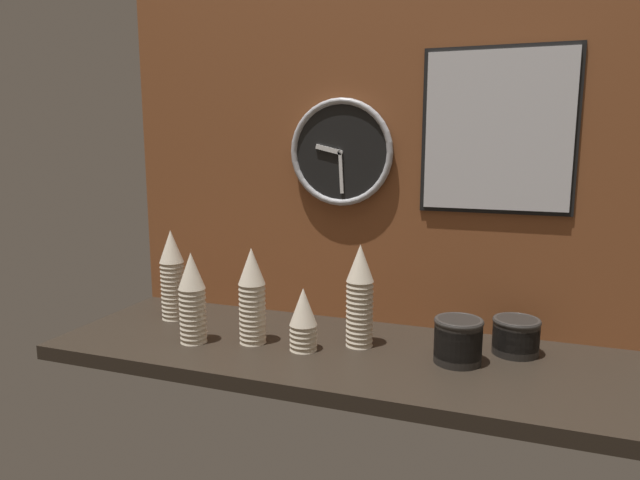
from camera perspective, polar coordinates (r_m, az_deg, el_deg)
name	(u,v)px	position (r cm, az deg, el deg)	size (l,w,h in cm)	color
ground_plane	(339,354)	(161.91, 1.91, -11.30)	(160.00, 56.00, 4.00)	black
wall_tiled_back	(367,154)	(176.17, 4.72, 8.59)	(160.00, 3.00, 105.00)	brown
cup_stack_left	(192,298)	(164.95, -12.66, -5.65)	(7.62, 7.62, 25.94)	beige
cup_stack_far_left	(172,275)	(187.47, -14.56, -3.38)	(7.62, 7.62, 28.78)	beige
cup_stack_center_right	(360,296)	(158.26, 4.00, -5.56)	(7.62, 7.62, 28.78)	beige
cup_stack_center_left	(252,296)	(161.51, -6.81, -5.55)	(7.62, 7.62, 27.36)	beige
cup_stack_center	(303,319)	(156.42, -1.68, -7.90)	(7.62, 7.62, 17.44)	beige
bowl_stack_right	(458,340)	(152.53, 13.63, -9.68)	(12.60, 12.60, 11.75)	black
bowl_stack_far_right	(516,335)	(163.44, 19.01, -8.96)	(12.60, 12.60, 9.80)	black
wall_clock	(341,152)	(175.35, 2.11, 8.75)	(32.55, 2.70, 32.55)	black
menu_board	(498,131)	(167.96, 17.34, 10.36)	(41.85, 1.32, 46.03)	black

